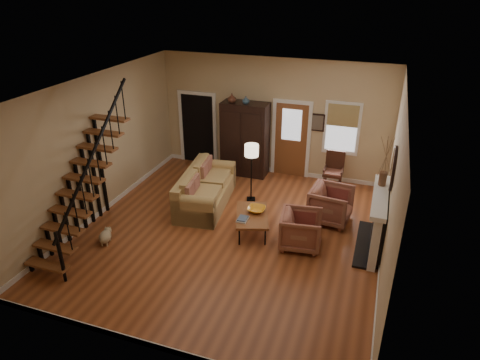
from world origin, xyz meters
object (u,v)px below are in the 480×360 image
(armchair_left, at_px, (301,230))
(armchair_right, at_px, (331,205))
(sofa, at_px, (206,188))
(floor_lamp, at_px, (251,173))
(side_chair, at_px, (333,172))
(coffee_table, at_px, (252,223))
(armoire, at_px, (245,139))

(armchair_left, bearing_deg, armchair_right, -26.92)
(sofa, bearing_deg, armchair_right, -3.49)
(floor_lamp, distance_m, side_chair, 2.31)
(sofa, relative_size, side_chair, 2.30)
(coffee_table, bearing_deg, armchair_right, 34.06)
(armchair_left, bearing_deg, side_chair, -12.38)
(coffee_table, height_order, side_chair, side_chair)
(armoire, distance_m, armchair_right, 3.38)
(sofa, xyz_separation_m, floor_lamp, (1.00, 0.57, 0.32))
(armchair_left, bearing_deg, sofa, 60.86)
(floor_lamp, xyz_separation_m, side_chair, (1.88, 1.32, -0.25))
(floor_lamp, bearing_deg, armoire, 113.93)
(sofa, bearing_deg, side_chair, 26.00)
(armchair_left, height_order, floor_lamp, floor_lamp)
(floor_lamp, relative_size, side_chair, 1.49)
(coffee_table, bearing_deg, armoire, 111.36)
(armchair_left, bearing_deg, coffee_table, 73.72)
(side_chair, bearing_deg, coffee_table, -116.86)
(armoire, xyz_separation_m, armchair_right, (2.74, -1.88, -0.63))
(armoire, distance_m, side_chair, 2.61)
(sofa, bearing_deg, armchair_left, -28.98)
(sofa, bearing_deg, coffee_table, -37.57)
(floor_lamp, bearing_deg, armchair_right, -10.06)
(coffee_table, bearing_deg, floor_lamp, 108.54)
(armoire, relative_size, side_chair, 2.06)
(side_chair, bearing_deg, armoire, 175.52)
(armoire, xyz_separation_m, sofa, (-0.33, -2.09, -0.61))
(sofa, bearing_deg, armoire, 73.83)
(armoire, distance_m, armchair_left, 3.94)
(armchair_left, bearing_deg, armoire, 28.82)
(armchair_right, distance_m, side_chair, 1.70)
(armchair_left, xyz_separation_m, floor_lamp, (-1.62, 1.61, 0.37))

